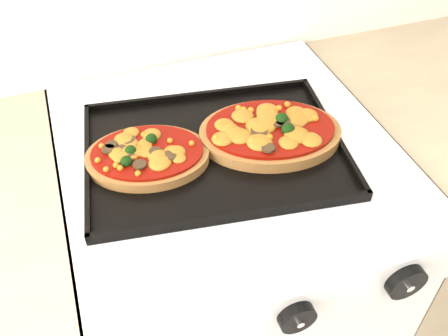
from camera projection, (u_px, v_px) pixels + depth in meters
name	position (u px, v px, depth m)	size (l,w,h in m)	color
stove	(226.00, 285.00, 1.21)	(0.60, 0.60, 0.91)	silver
control_panel	(297.00, 304.00, 0.73)	(0.60, 0.02, 0.09)	silver
knob_center	(297.00, 318.00, 0.71)	(0.06, 0.06, 0.02)	black
knob_right	(406.00, 282.00, 0.75)	(0.06, 0.06, 0.02)	black
baking_tray	(215.00, 149.00, 0.87)	(0.45, 0.33, 0.02)	black
pizza_left	(147.00, 154.00, 0.84)	(0.21, 0.15, 0.03)	#995E35
pizza_right	(270.00, 131.00, 0.88)	(0.25, 0.18, 0.04)	#995E35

